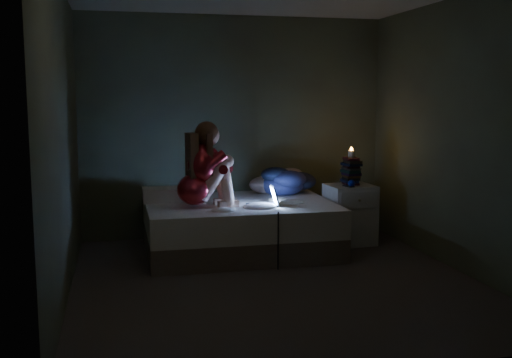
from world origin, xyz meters
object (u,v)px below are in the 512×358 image
object	(u,v)px
nightstand	(350,214)
phone	(348,186)
bed	(239,227)
laptop	(262,195)
candle	(351,155)
woman	(194,165)

from	to	relation	value
nightstand	phone	distance (m)	0.37
bed	laptop	xyz separation A→B (m)	(0.18, -0.28, 0.38)
bed	candle	xyz separation A→B (m)	(1.32, 0.14, 0.74)
phone	woman	bearing A→B (deg)	175.92
laptop	phone	xyz separation A→B (m)	(1.04, 0.25, 0.03)
bed	laptop	bearing A→B (deg)	-56.84
laptop	nightstand	distance (m)	1.21
bed	phone	xyz separation A→B (m)	(1.22, -0.03, 0.41)
nightstand	candle	xyz separation A→B (m)	(0.03, 0.06, 0.67)
woman	phone	distance (m)	1.76
phone	candle	bearing A→B (deg)	48.72
bed	woman	xyz separation A→B (m)	(-0.51, -0.22, 0.71)
phone	bed	bearing A→B (deg)	168.39
bed	nightstand	distance (m)	1.30
candle	phone	world-z (taller)	candle
candle	woman	bearing A→B (deg)	-169.10
laptop	phone	world-z (taller)	laptop
laptop	phone	bearing A→B (deg)	16.71
woman	laptop	size ratio (longest dim) A/B	2.82
woman	nightstand	size ratio (longest dim) A/B	1.31
laptop	bed	bearing A→B (deg)	126.39
woman	laptop	distance (m)	0.77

